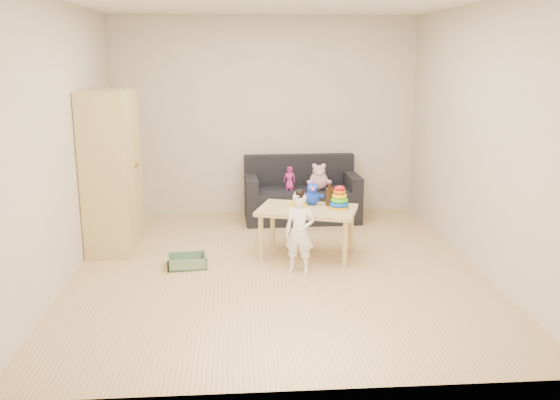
{
  "coord_description": "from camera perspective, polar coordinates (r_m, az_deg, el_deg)",
  "views": [
    {
      "loc": [
        -0.39,
        -5.62,
        2.08
      ],
      "look_at": [
        0.05,
        0.25,
        0.65
      ],
      "focal_mm": 38.0,
      "sensor_mm": 36.0,
      "label": 1
    }
  ],
  "objects": [
    {
      "name": "sofa",
      "position": [
        7.72,
        2.1,
        -0.41
      ],
      "size": [
        1.48,
        0.77,
        0.41
      ],
      "primitive_type": "cube",
      "rotation": [
        0.0,
        0.0,
        0.03
      ],
      "color": "black",
      "rests_on": "ground"
    },
    {
      "name": "wooden_figure",
      "position": [
        6.24,
        1.79,
        -0.2
      ],
      "size": [
        0.05,
        0.04,
        0.11
      ],
      "primitive_type": null,
      "rotation": [
        0.0,
        0.0,
        -0.15
      ],
      "color": "#58251B",
      "rests_on": "play_table"
    },
    {
      "name": "room",
      "position": [
        5.69,
        -0.32,
        5.78
      ],
      "size": [
        4.5,
        4.5,
        4.5
      ],
      "color": "tan",
      "rests_on": "ground"
    },
    {
      "name": "play_table",
      "position": [
        6.29,
        2.61,
        -3.12
      ],
      "size": [
        1.15,
        0.91,
        0.53
      ],
      "primitive_type": "cube",
      "rotation": [
        0.0,
        0.0,
        -0.31
      ],
      "color": "tan",
      "rests_on": "ground"
    },
    {
      "name": "blue_plush",
      "position": [
        6.35,
        3.12,
        0.63
      ],
      "size": [
        0.2,
        0.16,
        0.24
      ],
      "primitive_type": null,
      "rotation": [
        0.0,
        0.0,
        0.01
      ],
      "color": "blue",
      "rests_on": "play_table"
    },
    {
      "name": "doll",
      "position": [
        7.6,
        0.93,
        2.1
      ],
      "size": [
        0.17,
        0.14,
        0.3
      ],
      "primitive_type": "imported",
      "rotation": [
        0.0,
        0.0,
        -0.31
      ],
      "color": "#DD2993",
      "rests_on": "sofa"
    },
    {
      "name": "brown_bottle",
      "position": [
        6.34,
        4.77,
        0.38
      ],
      "size": [
        0.08,
        0.08,
        0.24
      ],
      "color": "black",
      "rests_on": "play_table"
    },
    {
      "name": "pink_bear",
      "position": [
        7.62,
        3.75,
        2.07
      ],
      "size": [
        0.29,
        0.27,
        0.29
      ],
      "primitive_type": null,
      "rotation": [
        0.0,
        0.0,
        0.24
      ],
      "color": "#DCA2B0",
      "rests_on": "sofa"
    },
    {
      "name": "storage_bin",
      "position": [
        6.11,
        -8.94,
        -5.83
      ],
      "size": [
        0.42,
        0.34,
        0.12
      ],
      "primitive_type": null,
      "rotation": [
        0.0,
        0.0,
        0.11
      ],
      "color": "#638460",
      "rests_on": "ground"
    },
    {
      "name": "yellow_book",
      "position": [
        6.39,
        1.78,
        -0.33
      ],
      "size": [
        0.23,
        0.23,
        0.01
      ],
      "primitive_type": "cube",
      "rotation": [
        0.0,
        0.0,
        -0.17
      ],
      "color": "gold",
      "rests_on": "play_table"
    },
    {
      "name": "wardrobe",
      "position": [
        6.73,
        -15.87,
        2.76
      ],
      "size": [
        0.48,
        0.96,
        1.73
      ],
      "primitive_type": "cube",
      "color": "tan",
      "rests_on": "ground"
    },
    {
      "name": "ring_stacker",
      "position": [
        6.22,
        5.73,
        0.04
      ],
      "size": [
        0.21,
        0.21,
        0.24
      ],
      "color": "#FFAA0D",
      "rests_on": "play_table"
    },
    {
      "name": "toddler",
      "position": [
        5.8,
        1.89,
        -3.22
      ],
      "size": [
        0.34,
        0.28,
        0.79
      ],
      "primitive_type": "imported",
      "rotation": [
        0.0,
        0.0,
        -0.31
      ],
      "color": "white",
      "rests_on": "ground"
    }
  ]
}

